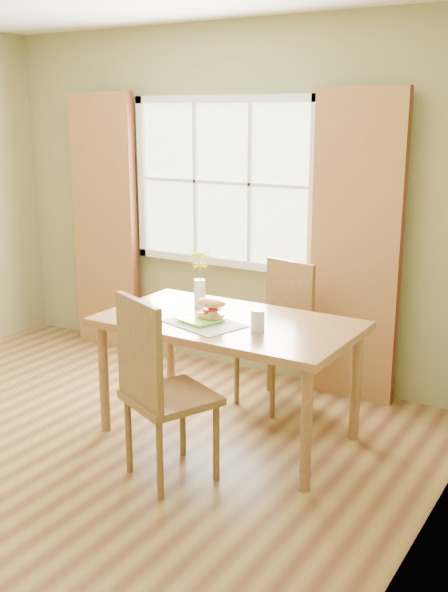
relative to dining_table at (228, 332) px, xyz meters
name	(u,v)px	position (x,y,z in m)	size (l,w,h in m)	color
room	(49,237)	(-0.72, -0.76, 0.65)	(4.24, 3.84, 2.74)	olive
window	(223,183)	(-0.72, 1.11, 0.80)	(1.62, 0.06, 1.32)	beige
curtain_left	(105,223)	(-1.87, 1.02, 0.40)	(0.65, 0.08, 2.20)	#5F2716
curtain_right	(356,249)	(0.43, 1.02, 0.40)	(0.65, 0.08, 2.20)	#5F2716
dining_table	(228,332)	(0.00, 0.00, 0.00)	(1.59, 0.90, 0.78)	#916037
chair_near	(156,383)	(-0.04, -0.71, -0.10)	(0.59, 0.59, 1.08)	brown
chair_far	(280,327)	(0.02, 0.67, -0.14)	(0.52, 0.52, 1.02)	brown
placemat	(205,323)	(-0.08, -0.15, 0.08)	(0.45, 0.33, 0.01)	beige
plate	(201,320)	(-0.12, -0.13, 0.09)	(0.23, 0.23, 0.01)	#75E138
croissant_sandwich	(211,309)	(-0.07, -0.09, 0.16)	(0.20, 0.15, 0.14)	#E6904E
water_glass	(258,321)	(0.26, -0.09, 0.14)	(0.08, 0.08, 0.12)	silver
flower_vase	(200,274)	(-0.32, 0.16, 0.31)	(0.15, 0.15, 0.38)	silver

